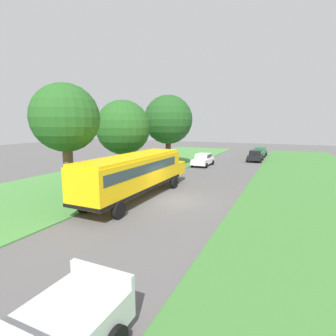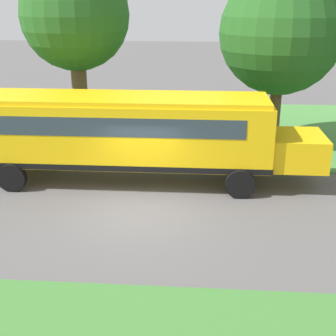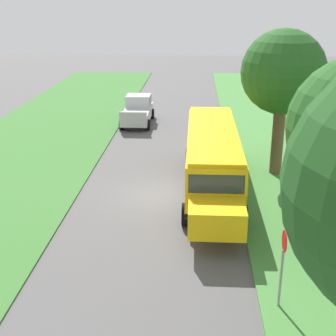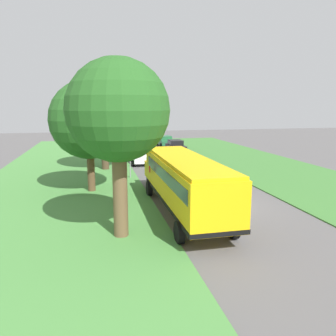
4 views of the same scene
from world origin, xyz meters
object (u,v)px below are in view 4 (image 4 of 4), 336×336
object	(u,v)px
school_bus	(183,179)
oak_tree_far_end	(105,108)
oak_tree_beside_bus	(118,113)
oak_tree_roadside_mid	(87,120)
car_green_furthest	(165,140)
stop_sign	(130,157)
car_white_nearest	(140,155)
car_black_middle	(176,145)

from	to	relation	value
school_bus	oak_tree_far_end	bearing A→B (deg)	104.74
oak_tree_beside_bus	oak_tree_roadside_mid	xyz separation A→B (m)	(-1.45, 8.45, -0.60)
car_green_furthest	stop_sign	bearing A→B (deg)	-109.80
oak_tree_beside_bus	stop_sign	size ratio (longest dim) A/B	2.89
school_bus	oak_tree_beside_bus	world-z (taller)	oak_tree_beside_bus
stop_sign	oak_tree_roadside_mid	bearing A→B (deg)	-130.30
oak_tree_beside_bus	oak_tree_roadside_mid	bearing A→B (deg)	99.77
car_white_nearest	car_green_furthest	size ratio (longest dim) A/B	1.00
stop_sign	oak_tree_beside_bus	bearing A→B (deg)	-98.25
car_white_nearest	oak_tree_far_end	xyz separation A→B (m)	(-3.51, -2.76, 4.83)
car_black_middle	stop_sign	bearing A→B (deg)	-117.58
car_black_middle	stop_sign	size ratio (longest dim) A/B	1.61
car_black_middle	oak_tree_beside_bus	world-z (taller)	oak_tree_beside_bus
car_white_nearest	stop_sign	xyz separation A→B (m)	(-1.80, -6.87, 0.86)
oak_tree_beside_bus	oak_tree_far_end	size ratio (longest dim) A/B	0.90
car_white_nearest	car_green_furthest	world-z (taller)	same
car_black_middle	oak_tree_roadside_mid	world-z (taller)	oak_tree_roadside_mid
school_bus	oak_tree_far_end	size ratio (longest dim) A/B	1.42
oak_tree_roadside_mid	oak_tree_far_end	distance (m)	8.09
school_bus	stop_sign	world-z (taller)	school_bus
stop_sign	car_white_nearest	bearing A→B (deg)	75.31
oak_tree_beside_bus	stop_sign	xyz separation A→B (m)	(1.78, 12.26, -3.85)
school_bus	car_white_nearest	xyz separation A→B (m)	(-0.08, 16.42, -1.05)
car_white_nearest	oak_tree_roadside_mid	world-z (taller)	oak_tree_roadside_mid
car_white_nearest	stop_sign	bearing A→B (deg)	-104.69
car_green_furthest	oak_tree_roadside_mid	distance (m)	26.90
car_black_middle	oak_tree_beside_bus	bearing A→B (deg)	-109.15
school_bus	car_white_nearest	size ratio (longest dim) A/B	2.82
oak_tree_roadside_mid	car_white_nearest	bearing A→B (deg)	64.77
car_white_nearest	car_black_middle	size ratio (longest dim) A/B	1.00
car_white_nearest	oak_tree_beside_bus	size ratio (longest dim) A/B	0.55
car_green_furthest	oak_tree_far_end	world-z (taller)	oak_tree_far_end
car_white_nearest	school_bus	bearing A→B (deg)	-89.71
car_green_furthest	oak_tree_roadside_mid	xyz separation A→B (m)	(-10.63, -24.36, 4.11)
oak_tree_roadside_mid	stop_sign	bearing A→B (deg)	49.70
school_bus	stop_sign	bearing A→B (deg)	101.15
car_white_nearest	stop_sign	distance (m)	7.15
car_green_furthest	oak_tree_far_end	distance (m)	19.41
car_green_furthest	stop_sign	size ratio (longest dim) A/B	1.61
oak_tree_beside_bus	stop_sign	bearing A→B (deg)	81.75
car_green_furthest	school_bus	bearing A→B (deg)	-100.39
car_green_furthest	car_white_nearest	bearing A→B (deg)	-112.26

